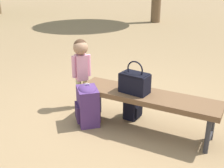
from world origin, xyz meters
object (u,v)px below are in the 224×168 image
at_px(handbag, 135,82).
at_px(backpack_large, 88,104).
at_px(park_bench, 147,99).
at_px(backpack_small, 133,104).
at_px(child_standing, 81,63).

distance_m(handbag, backpack_large, 0.63).
distance_m(park_bench, backpack_large, 0.71).
xyz_separation_m(park_bench, handbag, (0.15, -0.01, 0.18)).
xyz_separation_m(backpack_large, backpack_small, (-0.49, -0.28, -0.08)).
relative_size(backpack_large, backpack_small, 1.45).
bearing_deg(backpack_small, handbag, 103.87).
bearing_deg(backpack_large, backpack_small, -149.97).
bearing_deg(handbag, park_bench, 175.44).
xyz_separation_m(child_standing, backpack_large, (-0.22, 0.40, -0.36)).
bearing_deg(handbag, child_standing, -25.12).
height_order(park_bench, backpack_small, park_bench).
distance_m(backpack_large, backpack_small, 0.57).
height_order(park_bench, child_standing, child_standing).
bearing_deg(park_bench, backpack_large, 2.41).
bearing_deg(park_bench, backpack_small, -50.01).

